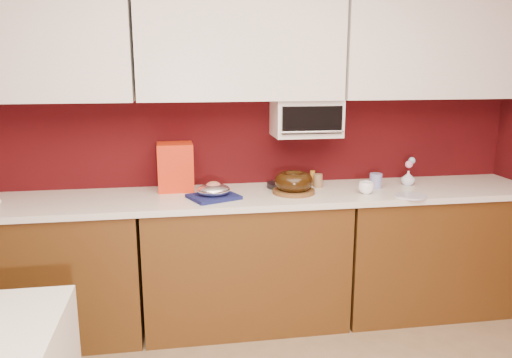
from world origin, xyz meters
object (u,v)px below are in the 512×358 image
object	(u,v)px
pandoro_box	(175,167)
toaster_oven	(306,118)
blue_jar	(376,181)
foil_ham_nest	(214,190)
flower_vase	(408,177)
coffee_mug	(366,187)
bundt_cake	(294,181)

from	to	relation	value
pandoro_box	toaster_oven	bearing A→B (deg)	-2.62
pandoro_box	blue_jar	distance (m)	1.37
toaster_oven	foil_ham_nest	size ratio (longest dim) A/B	2.12
foil_ham_nest	flower_vase	bearing A→B (deg)	6.32
toaster_oven	foil_ham_nest	world-z (taller)	toaster_oven
coffee_mug	bundt_cake	bearing A→B (deg)	169.24
toaster_oven	bundt_cake	distance (m)	0.46
pandoro_box	blue_jar	bearing A→B (deg)	-8.09
coffee_mug	blue_jar	xyz separation A→B (m)	(0.13, 0.15, 0.00)
foil_ham_nest	flower_vase	xyz separation A→B (m)	(1.38, 0.15, 0.00)
foil_ham_nest	coffee_mug	size ratio (longest dim) A/B	2.21
toaster_oven	bundt_cake	size ratio (longest dim) A/B	1.78
pandoro_box	coffee_mug	distance (m)	1.27
blue_jar	coffee_mug	bearing A→B (deg)	-130.58
foil_ham_nest	bundt_cake	bearing A→B (deg)	5.26
foil_ham_nest	blue_jar	world-z (taller)	blue_jar
bundt_cake	toaster_oven	bearing A→B (deg)	57.65
foil_ham_nest	flower_vase	world-z (taller)	flower_vase
toaster_oven	pandoro_box	distance (m)	0.94
foil_ham_nest	toaster_oven	bearing A→B (deg)	20.67
pandoro_box	blue_jar	world-z (taller)	pandoro_box
coffee_mug	flower_vase	world-z (taller)	flower_vase
bundt_cake	foil_ham_nest	xyz separation A→B (m)	(-0.53, -0.05, -0.02)
toaster_oven	pandoro_box	world-z (taller)	toaster_oven
foil_ham_nest	flower_vase	size ratio (longest dim) A/B	1.86
foil_ham_nest	blue_jar	size ratio (longest dim) A/B	2.10
foil_ham_nest	coffee_mug	bearing A→B (deg)	-2.28
coffee_mug	blue_jar	bearing A→B (deg)	49.42
pandoro_box	coffee_mug	world-z (taller)	pandoro_box
bundt_cake	coffee_mug	size ratio (longest dim) A/B	2.64
bundt_cake	pandoro_box	size ratio (longest dim) A/B	0.80
bundt_cake	flower_vase	size ratio (longest dim) A/B	2.22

